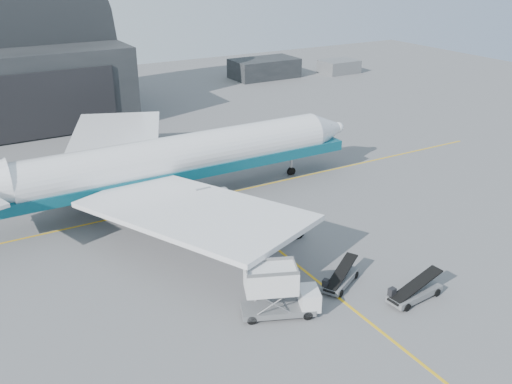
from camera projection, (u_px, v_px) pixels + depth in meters
ground at (315, 279)px, 48.10m from camera, size 200.00×200.00×0.00m
taxi_lines at (242, 221)px, 58.17m from camera, size 80.00×42.12×0.02m
distant_bldg_a at (264, 78)px, 122.86m from camera, size 14.00×8.00×4.00m
distant_bldg_b at (339, 73)px, 127.51m from camera, size 8.00×6.00×2.80m
airliner at (164, 162)px, 60.80m from camera, size 48.14×46.68×16.90m
catering_truck at (277, 291)px, 42.67m from camera, size 6.28×4.25×4.06m
pushback_tug at (279, 231)px, 54.62m from camera, size 4.65×3.00×2.05m
belt_loader_a at (340, 279)px, 47.05m from camera, size 4.66×3.48×1.81m
belt_loader_b at (414, 292)px, 45.12m from camera, size 5.27×2.20×1.98m
traffic_cone at (262, 259)px, 50.56m from camera, size 0.40×0.40×0.58m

